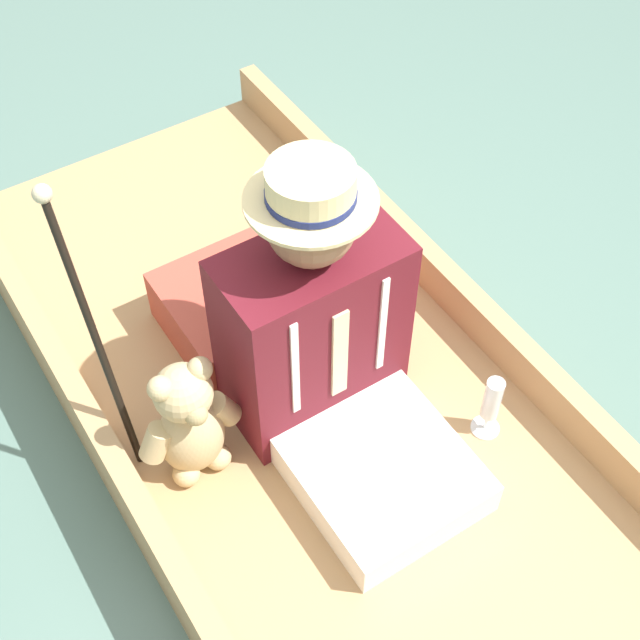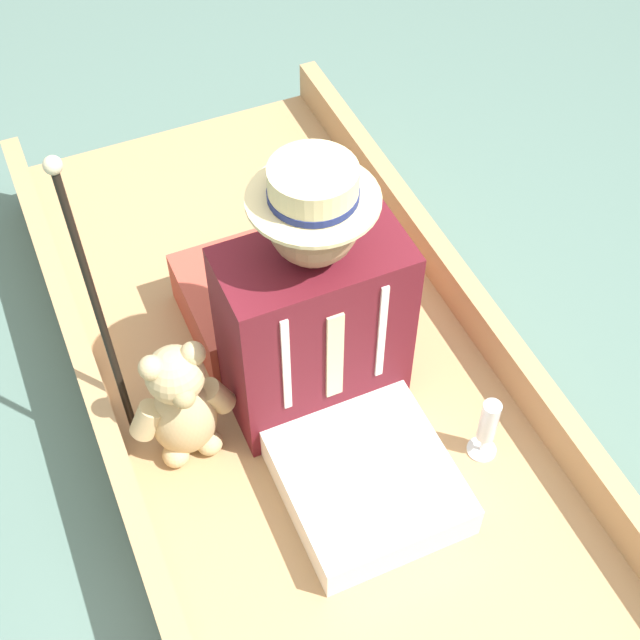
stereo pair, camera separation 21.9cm
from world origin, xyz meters
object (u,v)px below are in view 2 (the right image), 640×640
Objects in this scene: seated_person at (325,347)px; teddy_bear at (182,405)px; wine_glass at (488,425)px; walking_cane at (91,287)px.

teddy_bear is at bearing -3.68° from seated_person.
wine_glass is at bearing 144.42° from seated_person.
seated_person reaches higher than teddy_bear.
seated_person is 1.00× the size of walking_cane.
walking_cane is (0.50, -0.26, 0.18)m from seated_person.
teddy_bear is 0.38m from walking_cane.
seated_person reaches higher than wine_glass.
wine_glass is (-0.34, 0.28, -0.17)m from seated_person.
seated_person reaches higher than walking_cane.
wine_glass is 1.05m from walking_cane.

